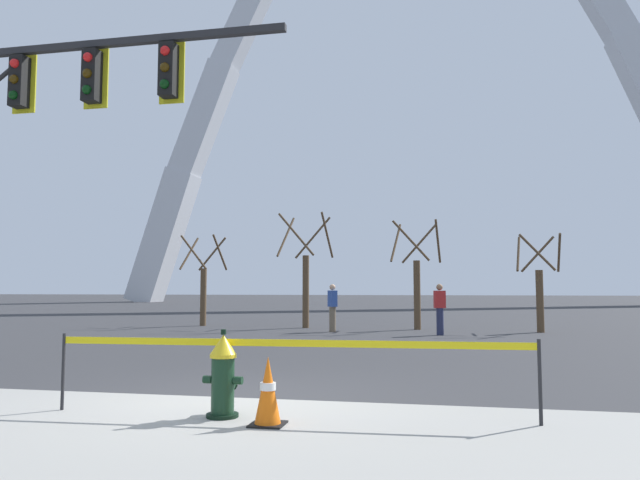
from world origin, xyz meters
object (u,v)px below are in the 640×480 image
at_px(fire_hydrant, 223,376).
at_px(pedestrian_standing_center, 333,307).
at_px(monument_arch, 411,85).
at_px(pedestrian_walking_left, 440,309).
at_px(traffic_cone_by_hydrant, 268,392).

distance_m(fire_hydrant, pedestrian_standing_center, 13.29).
bearing_deg(fire_hydrant, pedestrian_standing_center, 94.85).
distance_m(monument_arch, pedestrian_walking_left, 45.37).
height_order(pedestrian_walking_left, pedestrian_standing_center, same).
xyz_separation_m(traffic_cone_by_hydrant, pedestrian_walking_left, (1.79, 12.83, 0.46)).
relative_size(traffic_cone_by_hydrant, pedestrian_standing_center, 0.46).
relative_size(monument_arch, pedestrian_walking_left, 38.00).
bearing_deg(pedestrian_standing_center, pedestrian_walking_left, -11.14).
xyz_separation_m(monument_arch, pedestrian_walking_left, (2.57, -40.11, -21.04)).
relative_size(traffic_cone_by_hydrant, pedestrian_walking_left, 0.46).
relative_size(fire_hydrant, pedestrian_standing_center, 0.62).
relative_size(fire_hydrant, monument_arch, 0.02).
distance_m(fire_hydrant, pedestrian_walking_left, 12.78).
xyz_separation_m(fire_hydrant, traffic_cone_by_hydrant, (0.61, -0.28, -0.11)).
bearing_deg(fire_hydrant, monument_arch, 90.18).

